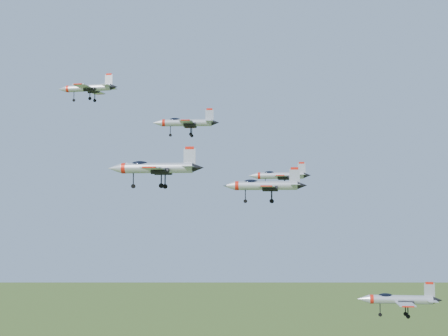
# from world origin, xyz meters

# --- Properties ---
(jet_lead) EXTENTS (12.81, 10.53, 3.43)m
(jet_lead) POSITION_xyz_m (-27.76, 14.64, 139.92)
(jet_lead) COLOR #AAAEB7
(jet_left_high) EXTENTS (11.60, 9.71, 3.11)m
(jet_left_high) POSITION_xyz_m (-4.13, 2.36, 130.57)
(jet_left_high) COLOR #AAAEB7
(jet_right_high) EXTENTS (14.01, 11.60, 3.74)m
(jet_right_high) POSITION_xyz_m (-3.62, -16.20, 121.50)
(jet_right_high) COLOR #AAAEB7
(jet_left_low) EXTENTS (11.11, 9.17, 2.97)m
(jet_left_low) POSITION_xyz_m (11.21, 9.61, 121.68)
(jet_left_low) COLOR #AAAEB7
(jet_right_low) EXTENTS (12.56, 10.43, 3.36)m
(jet_right_low) POSITION_xyz_m (11.07, -9.20, 119.16)
(jet_right_low) COLOR #AAAEB7
(jet_trail) EXTENTS (12.62, 10.45, 3.37)m
(jet_trail) POSITION_xyz_m (30.53, -2.15, 102.06)
(jet_trail) COLOR #AAAEB7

